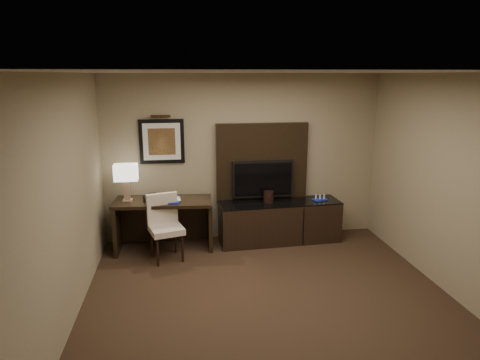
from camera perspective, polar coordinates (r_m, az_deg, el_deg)
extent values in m
cube|color=black|center=(5.18, 4.73, -17.37)|extent=(4.50, 5.00, 0.01)
cube|color=silver|center=(4.42, 5.45, 14.13)|extent=(4.50, 5.00, 0.01)
cube|color=gray|center=(7.01, 0.43, 3.00)|extent=(4.50, 0.01, 2.70)
cube|color=gray|center=(2.47, 19.16, -19.60)|extent=(4.50, 0.01, 2.70)
cube|color=gray|center=(4.67, -23.01, -3.78)|extent=(0.01, 5.00, 2.70)
cube|color=gray|center=(5.57, 28.24, -1.58)|extent=(0.01, 5.00, 2.70)
cube|color=black|center=(6.81, -10.12, -5.87)|extent=(1.53, 0.74, 0.80)
cube|color=black|center=(7.04, 5.29, -5.55)|extent=(1.98, 0.64, 0.67)
cube|color=black|center=(7.01, 2.92, 2.33)|extent=(1.50, 0.12, 1.30)
cube|color=black|center=(6.97, 3.06, 0.15)|extent=(1.00, 0.08, 0.60)
cube|color=black|center=(6.86, -10.38, 5.08)|extent=(0.70, 0.04, 0.70)
cylinder|color=#422815|center=(6.78, -10.54, 8.37)|extent=(0.04, 0.04, 0.30)
cube|color=#1B29B3|center=(6.62, -9.15, -2.70)|extent=(0.29, 0.37, 0.02)
imported|color=#B8A690|center=(6.62, -9.59, -1.72)|extent=(0.18, 0.05, 0.24)
cylinder|color=black|center=(6.88, 3.82, -2.27)|extent=(0.21, 0.21, 0.18)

